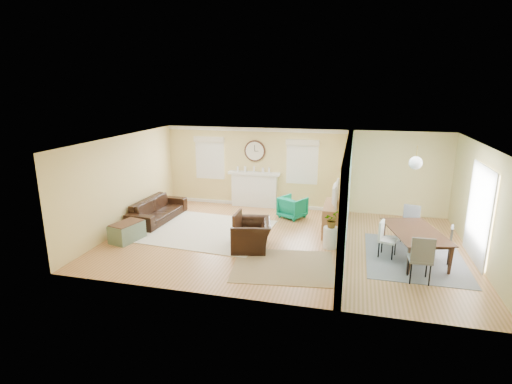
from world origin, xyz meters
TOP-DOWN VIEW (x-y plane):
  - floor at (0.00, 0.00)m, footprint 9.00×9.00m
  - wall_back at (0.00, 3.00)m, footprint 9.00×0.02m
  - wall_front at (0.00, -3.00)m, footprint 9.00×0.02m
  - wall_left at (-4.50, 0.00)m, footprint 0.02×6.00m
  - wall_right at (4.50, 0.00)m, footprint 0.02×6.00m
  - ceiling at (0.00, 0.00)m, footprint 9.00×6.00m
  - partition at (1.51, 0.28)m, footprint 0.17×6.00m
  - fireplace at (-1.50, 2.88)m, footprint 1.70×0.30m
  - wall_clock at (-1.50, 2.97)m, footprint 0.70×0.07m
  - window_left at (-3.05, 2.95)m, footprint 1.05×0.13m
  - window_right at (0.05, 2.95)m, footprint 1.05×0.13m
  - french_doors at (4.45, 0.00)m, footprint 0.06×1.70m
  - pendant at (3.00, 0.00)m, footprint 0.30×0.30m
  - rug_cream at (-2.16, 0.28)m, footprint 3.44×3.04m
  - rug_jute at (0.26, -1.43)m, footprint 2.44×2.09m
  - rug_grey at (3.15, -0.24)m, footprint 2.18×2.72m
  - sofa at (-3.96, 0.82)m, footprint 0.97×2.25m
  - eames_chair at (-0.70, -0.60)m, footprint 1.18×1.28m
  - green_chair at (-0.08, 2.02)m, footprint 0.96×0.96m
  - trunk at (-3.94, -0.89)m, footprint 0.70×0.95m
  - credenza at (1.16, 1.02)m, footprint 0.47×1.37m
  - tv at (1.14, 1.02)m, footprint 0.14×1.06m
  - garden_stool at (1.19, -0.09)m, footprint 0.36×0.36m
  - potted_plant at (1.19, -0.09)m, footprint 0.36×0.40m
  - dining_table at (3.15, -0.24)m, footprint 1.50×2.11m
  - dining_chair_n at (3.13, 0.81)m, footprint 0.50×0.50m
  - dining_chair_s at (3.07, -1.43)m, footprint 0.45×0.45m
  - dining_chair_w at (2.52, -0.33)m, footprint 0.47×0.47m
  - dining_chair_e at (3.70, -0.30)m, footprint 0.46×0.46m

SIDE VIEW (x-z plane):
  - floor at x=0.00m, z-range 0.00..0.00m
  - rug_grey at x=3.15m, z-range 0.00..0.01m
  - rug_jute at x=0.26m, z-range 0.00..0.01m
  - rug_cream at x=-2.16m, z-range 0.00..0.02m
  - trunk at x=-3.94m, z-range 0.00..0.49m
  - garden_stool at x=1.19m, z-range 0.00..0.53m
  - sofa at x=-3.96m, z-range 0.00..0.64m
  - green_chair at x=-0.08m, z-range 0.00..0.65m
  - dining_table at x=3.15m, z-range 0.00..0.67m
  - eames_chair at x=-0.70m, z-range 0.00..0.71m
  - credenza at x=1.16m, z-range 0.00..0.80m
  - dining_chair_w at x=2.52m, z-range 0.07..0.93m
  - dining_chair_e at x=3.70m, z-range 0.07..0.94m
  - dining_chair_n at x=3.13m, z-range 0.08..1.01m
  - dining_chair_s at x=3.07m, z-range 0.09..1.10m
  - fireplace at x=-1.50m, z-range 0.01..1.18m
  - potted_plant at x=1.19m, z-range 0.53..0.93m
  - french_doors at x=4.45m, z-range 0.00..2.20m
  - tv at x=1.14m, z-range 0.80..1.41m
  - wall_back at x=0.00m, z-range 0.00..2.60m
  - wall_front at x=0.00m, z-range 0.00..2.60m
  - wall_left at x=-4.50m, z-range 0.00..2.60m
  - wall_right at x=4.50m, z-range 0.00..2.60m
  - partition at x=1.51m, z-range 0.06..2.66m
  - window_left at x=-3.05m, z-range 0.95..2.37m
  - window_right at x=0.05m, z-range 0.95..2.37m
  - wall_clock at x=-1.50m, z-range 1.50..2.20m
  - pendant at x=3.00m, z-range 1.93..2.48m
  - ceiling at x=0.00m, z-range 2.59..2.61m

